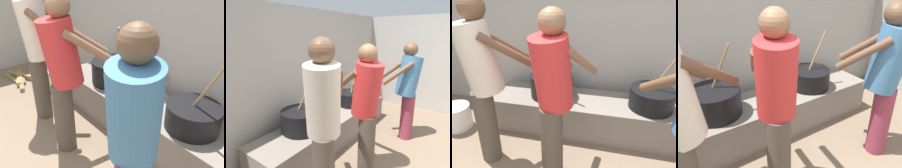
{
  "view_description": "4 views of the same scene",
  "coord_description": "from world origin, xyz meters",
  "views": [
    {
      "loc": [
        1.86,
        0.2,
        1.77
      ],
      "look_at": [
        0.21,
        1.55,
        0.68
      ],
      "focal_mm": 38.68,
      "sensor_mm": 36.0,
      "label": 1
    },
    {
      "loc": [
        -1.83,
        0.2,
        1.67
      ],
      "look_at": [
        0.02,
        1.51,
        1.06
      ],
      "focal_mm": 30.81,
      "sensor_mm": 36.0,
      "label": 2
    },
    {
      "loc": [
        0.46,
        -0.37,
        1.69
      ],
      "look_at": [
        0.02,
        1.54,
        0.77
      ],
      "focal_mm": 34.1,
      "sensor_mm": 36.0,
      "label": 3
    },
    {
      "loc": [
        -0.73,
        -0.17,
        1.77
      ],
      "look_at": [
        0.33,
        1.42,
        0.82
      ],
      "focal_mm": 37.35,
      "sensor_mm": 36.0,
      "label": 4
    }
  ],
  "objects": [
    {
      "name": "block_enclosure_rear",
      "position": [
        0.0,
        2.42,
        1.02
      ],
      "size": [
        5.55,
        0.2,
        2.03
      ],
      "primitive_type": "cube",
      "color": "#ADA8A0",
      "rests_on": "ground_plane"
    },
    {
      "name": "hearth_ledge",
      "position": [
        0.35,
        1.9,
        0.21
      ],
      "size": [
        2.61,
        0.6,
        0.42
      ],
      "primitive_type": "cube",
      "color": "slate",
      "rests_on": "ground_plane"
    },
    {
      "name": "cooking_pot_main",
      "position": [
        -0.23,
        1.92,
        0.56
      ],
      "size": [
        0.52,
        0.52,
        0.73
      ],
      "color": "black",
      "rests_on": "hearth_ledge"
    },
    {
      "name": "cooking_pot_secondary",
      "position": [
        0.94,
        1.88,
        0.54
      ],
      "size": [
        0.48,
        0.48,
        0.68
      ],
      "color": "black",
      "rests_on": "hearth_ledge"
    },
    {
      "name": "cook_in_blue_shirt",
      "position": [
        1.1,
        0.97,
        0.87
      ],
      "size": [
        0.65,
        0.7,
        1.53
      ],
      "color": "#8C3347",
      "rests_on": "ground_plane"
    },
    {
      "name": "cook_in_red_shirt",
      "position": [
        0.02,
        1.13,
        0.89
      ],
      "size": [
        0.55,
        0.72,
        1.56
      ],
      "color": "#4C4238",
      "rests_on": "ground_plane"
    },
    {
      "name": "cook_in_cream_shirt",
      "position": [
        -0.66,
        1.19,
        0.94
      ],
      "size": [
        0.74,
        0.65,
        1.64
      ],
      "color": "#4C4238",
      "rests_on": "ground_plane"
    }
  ]
}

